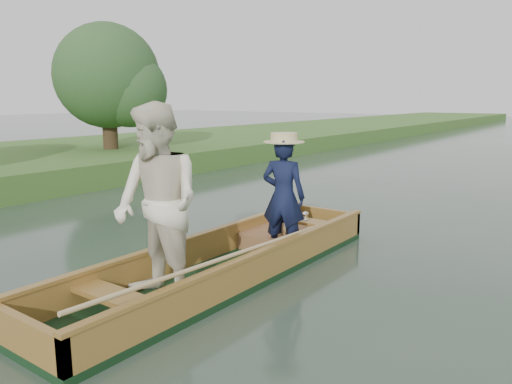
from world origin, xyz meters
The scene contains 2 objects.
ground centered at (0.00, 0.00, 0.00)m, with size 120.00×120.00×0.00m, color #283D30.
punt centered at (0.04, -0.35, 0.73)m, with size 1.16×5.00×2.08m.
Camera 1 is at (3.64, -4.32, 2.11)m, focal length 35.00 mm.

